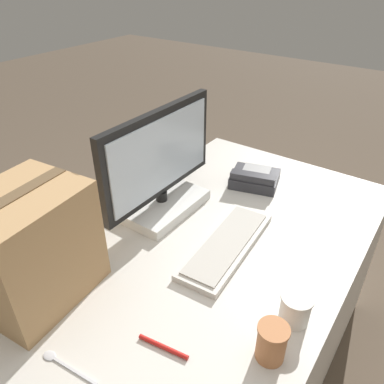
{
  "coord_description": "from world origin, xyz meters",
  "views": [
    {
      "loc": [
        -0.7,
        -0.52,
        1.58
      ],
      "look_at": [
        0.19,
        0.11,
        0.89
      ],
      "focal_mm": 35.0,
      "sensor_mm": 36.0,
      "label": 1
    }
  ],
  "objects": [
    {
      "name": "spoon",
      "position": [
        -0.44,
        0.06,
        0.74
      ],
      "size": [
        0.03,
        0.17,
        0.0
      ],
      "rotation": [
        0.0,
        0.0,
        1.68
      ],
      "color": "silver",
      "rests_on": "office_desk"
    },
    {
      "name": "office_desk",
      "position": [
        0.0,
        0.0,
        0.37
      ],
      "size": [
        1.8,
        0.9,
        0.74
      ],
      "color": "beige",
      "rests_on": "ground_plane"
    },
    {
      "name": "paper_cup_left",
      "position": [
        -0.13,
        -0.35,
        0.79
      ],
      "size": [
        0.08,
        0.08,
        0.11
      ],
      "color": "#BC7547",
      "rests_on": "office_desk"
    },
    {
      "name": "monitor",
      "position": [
        0.21,
        0.27,
        0.9
      ],
      "size": [
        0.57,
        0.23,
        0.4
      ],
      "color": "white",
      "rests_on": "office_desk"
    },
    {
      "name": "keyboard",
      "position": [
        0.16,
        -0.05,
        0.75
      ],
      "size": [
        0.46,
        0.19,
        0.03
      ],
      "rotation": [
        0.0,
        0.0,
        0.08
      ],
      "color": "beige",
      "rests_on": "office_desk"
    },
    {
      "name": "desk_phone",
      "position": [
        0.58,
        0.06,
        0.77
      ],
      "size": [
        0.22,
        0.23,
        0.08
      ],
      "rotation": [
        0.0,
        0.0,
        0.28
      ],
      "color": "#2D2D33",
      "rests_on": "office_desk"
    },
    {
      "name": "cardboard_box",
      "position": [
        -0.32,
        0.29,
        0.91
      ],
      "size": [
        0.34,
        0.29,
        0.34
      ],
      "rotation": [
        0.0,
        0.0,
        0.11
      ],
      "color": "tan",
      "rests_on": "office_desk"
    },
    {
      "name": "paper_cup_right",
      "position": [
        0.01,
        -0.36,
        0.78
      ],
      "size": [
        0.09,
        0.09,
        0.09
      ],
      "color": "white",
      "rests_on": "office_desk"
    },
    {
      "name": "pen_marker",
      "position": [
        -0.26,
        -0.12,
        0.74
      ],
      "size": [
        0.03,
        0.14,
        0.01
      ],
      "rotation": [
        0.0,
        0.0,
        1.72
      ],
      "color": "red",
      "rests_on": "office_desk"
    }
  ]
}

